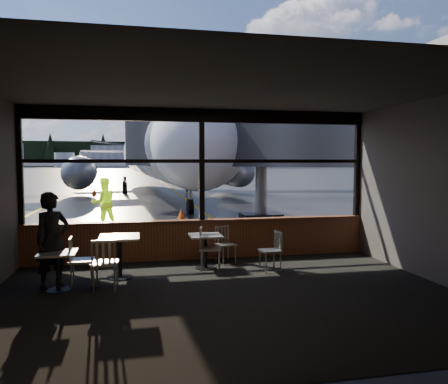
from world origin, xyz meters
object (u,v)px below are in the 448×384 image
object	(u,v)px
cafe_table_left	(58,272)
chair_mid_w	(82,261)
cone_wing	(94,192)
chair_mid_s	(105,264)
chair_near_n	(226,245)
cafe_table_mid	(120,257)
passenger	(52,241)
airliner	(158,114)
cone_extra	(273,223)
jet_bridge	(275,159)
cone_nose	(181,216)
chair_near_e	(270,251)
cafe_table_near	(206,252)
ground_crew	(104,203)
chair_near_w	(210,249)

from	to	relation	value
cafe_table_left	chair_mid_w	xyz separation A→B (m)	(0.37, 0.31, 0.10)
cone_wing	chair_mid_s	bearing A→B (deg)	-84.60
cafe_table_left	chair_near_n	world-z (taller)	chair_near_n
cafe_table_mid	passenger	distance (m)	1.33
airliner	passenger	distance (m)	23.76
chair_mid_s	cone_extra	distance (m)	7.83
chair_mid_s	cone_wing	bearing A→B (deg)	100.70
jet_bridge	cone_nose	xyz separation A→B (m)	(-3.42, 0.76, -2.13)
cafe_table_mid	cone_extra	distance (m)	7.14
cone_wing	cafe_table_mid	bearing A→B (deg)	-83.84
cone_wing	chair_near_e	bearing A→B (deg)	-76.15
cafe_table_near	cone_nose	distance (m)	7.24
chair_near_e	passenger	size ratio (longest dim) A/B	0.48
cone_extra	cafe_table_left	bearing A→B (deg)	-134.93
chair_near_e	jet_bridge	bearing A→B (deg)	-25.14
cafe_table_left	jet_bridge	bearing A→B (deg)	49.34
cafe_table_near	chair_near_n	xyz separation A→B (m)	(0.53, 0.44, 0.05)
chair_near_e	ground_crew	world-z (taller)	ground_crew
chair_near_w	cone_extra	xyz separation A→B (m)	(3.00, 5.04, -0.22)
chair_near_e	cone_extra	world-z (taller)	chair_near_e
cone_nose	chair_mid_w	bearing A→B (deg)	-108.56
ground_crew	chair_near_e	bearing A→B (deg)	100.42
cafe_table_mid	cone_wing	world-z (taller)	cafe_table_mid
chair_near_w	cone_wing	bearing A→B (deg)	-156.94
cafe_table_near	chair_near_n	distance (m)	0.69
passenger	cafe_table_mid	bearing A→B (deg)	-17.00
chair_near_w	chair_near_n	distance (m)	0.80
passenger	cone_nose	world-z (taller)	passenger
cafe_table_left	cone_extra	distance (m)	8.33
chair_mid_w	cone_nose	world-z (taller)	chair_mid_w
cafe_table_left	chair_near_w	bearing A→B (deg)	16.59
ground_crew	cone_nose	size ratio (longest dim) A/B	3.38
airliner	cafe_table_near	bearing A→B (deg)	-93.85
ground_crew	cafe_table_left	bearing A→B (deg)	68.76
cafe_table_mid	chair_mid_s	distance (m)	0.75
airliner	cone_extra	world-z (taller)	airliner
chair_mid_w	ground_crew	bearing A→B (deg)	179.75
cone_extra	cafe_table_near	bearing A→B (deg)	-122.47
chair_mid_s	cone_nose	xyz separation A→B (m)	(2.25, 8.38, -0.21)
cafe_table_mid	chair_near_w	bearing A→B (deg)	6.72
airliner	passenger	world-z (taller)	airliner
chair_near_n	passenger	world-z (taller)	passenger
chair_near_n	cone_extra	distance (m)	5.06
jet_bridge	cone_wing	bearing A→B (deg)	117.40
cafe_table_near	cone_wing	size ratio (longest dim) A/B	1.42
chair_mid_s	ground_crew	size ratio (longest dim) A/B	0.54
cafe_table_mid	cafe_table_near	bearing A→B (deg)	13.72
passenger	cone_extra	world-z (taller)	passenger
ground_crew	cone_extra	distance (m)	5.80
passenger	ground_crew	xyz separation A→B (m)	(0.42, 7.18, -0.01)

